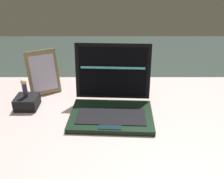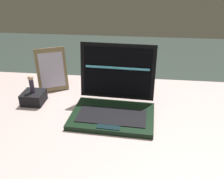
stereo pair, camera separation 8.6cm
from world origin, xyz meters
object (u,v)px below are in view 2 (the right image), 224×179
Objects in this scene: figurine at (31,83)px; photo_frame at (52,70)px; laptop_front at (114,101)px; figurine_stand at (34,97)px.

photo_frame is at bearing 72.99° from figurine.
photo_frame is (-0.30, 0.18, 0.05)m from laptop_front.
laptop_front is 0.35m from photo_frame.
laptop_front reaches higher than figurine_stand.
photo_frame is 0.16m from figurine_stand.
laptop_front is 1.63× the size of photo_frame.
figurine reaches higher than figurine_stand.
figurine_stand is 0.07m from figurine.
photo_frame reaches higher than figurine_stand.
laptop_front reaches higher than figurine.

